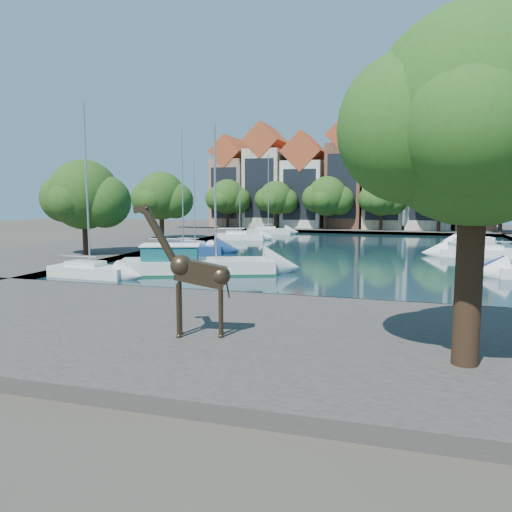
{
  "coord_description": "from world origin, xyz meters",
  "views": [
    {
      "loc": [
        5.66,
        -25.0,
        5.65
      ],
      "look_at": [
        -1.31,
        -2.0,
        2.71
      ],
      "focal_mm": 35.0,
      "sensor_mm": 36.0,
      "label": 1
    }
  ],
  "objects": [
    {
      "name": "ground",
      "position": [
        0.0,
        0.0,
        0.0
      ],
      "size": [
        160.0,
        160.0,
        0.0
      ],
      "primitive_type": "plane",
      "color": "#38332B",
      "rests_on": "ground"
    },
    {
      "name": "water_basin",
      "position": [
        0.0,
        24.0,
        0.04
      ],
      "size": [
        38.0,
        50.0,
        0.08
      ],
      "primitive_type": "cube",
      "color": "black",
      "rests_on": "ground"
    },
    {
      "name": "near_quay",
      "position": [
        0.0,
        -7.0,
        0.25
      ],
      "size": [
        50.0,
        14.0,
        0.5
      ],
      "primitive_type": "cube",
      "color": "#46403D",
      "rests_on": "ground"
    },
    {
      "name": "far_quay",
      "position": [
        0.0,
        56.0,
        0.25
      ],
      "size": [
        60.0,
        16.0,
        0.5
      ],
      "primitive_type": "cube",
      "color": "#46403D",
      "rests_on": "ground"
    },
    {
      "name": "left_quay",
      "position": [
        -25.0,
        24.0,
        0.25
      ],
      "size": [
        14.0,
        52.0,
        0.5
      ],
      "primitive_type": "cube",
      "color": "#46403D",
      "rests_on": "ground"
    },
    {
      "name": "plane_tree",
      "position": [
        7.62,
        -9.01,
        7.67
      ],
      "size": [
        8.32,
        6.4,
        10.62
      ],
      "color": "#332114",
      "rests_on": "near_quay"
    },
    {
      "name": "townhouse_west_end",
      "position": [
        -23.0,
        55.99,
        7.36
      ],
      "size": [
        5.44,
        9.18,
        14.93
      ],
      "color": "#976B52",
      "rests_on": "far_quay"
    },
    {
      "name": "townhouse_west_mid",
      "position": [
        -17.0,
        55.99,
        8.23
      ],
      "size": [
        5.94,
        9.18,
        16.79
      ],
      "color": "beige",
      "rests_on": "far_quay"
    },
    {
      "name": "townhouse_west_inner",
      "position": [
        -10.5,
        55.99,
        7.35
      ],
      "size": [
        6.43,
        9.18,
        15.15
      ],
      "color": "silver",
      "rests_on": "far_quay"
    },
    {
      "name": "townhouse_center",
      "position": [
        -4.0,
        55.99,
        8.36
      ],
      "size": [
        5.44,
        9.18,
        16.93
      ],
      "color": "brown",
      "rests_on": "far_quay"
    },
    {
      "name": "townhouse_east_inner",
      "position": [
        2.0,
        55.99,
        7.73
      ],
      "size": [
        5.94,
        9.18,
        15.79
      ],
      "color": "#C2AE8A",
      "rests_on": "far_quay"
    },
    {
      "name": "townhouse_east_mid",
      "position": [
        8.5,
        55.99,
        8.1
      ],
      "size": [
        6.43,
        9.18,
        16.65
      ],
      "color": "beige",
      "rests_on": "far_quay"
    },
    {
      "name": "townhouse_east_end",
      "position": [
        15.0,
        55.99,
        7.11
      ],
      "size": [
        5.44,
        9.18,
        14.43
      ],
      "color": "brown",
      "rests_on": "far_quay"
    },
    {
      "name": "far_tree_far_west",
      "position": [
        -21.9,
        50.49,
        5.18
      ],
      "size": [
        7.28,
        5.6,
        7.68
      ],
      "color": "#332114",
      "rests_on": "far_quay"
    },
    {
      "name": "far_tree_west",
      "position": [
        -13.91,
        50.49,
        5.08
      ],
      "size": [
        6.76,
        5.2,
        7.36
      ],
      "color": "#332114",
      "rests_on": "far_quay"
    },
    {
      "name": "far_tree_mid_west",
      "position": [
        -5.89,
        50.49,
        5.29
      ],
      "size": [
        7.8,
        6.0,
        8.0
      ],
      "color": "#332114",
      "rests_on": "far_quay"
    },
    {
      "name": "far_tree_mid_east",
      "position": [
        2.1,
        50.49,
        5.13
      ],
      "size": [
        7.02,
        5.4,
        7.52
      ],
      "color": "#332114",
      "rests_on": "far_quay"
    },
    {
      "name": "far_tree_east",
      "position": [
        10.11,
        50.49,
        5.24
      ],
      "size": [
        7.54,
        5.8,
        7.84
      ],
      "color": "#332114",
      "rests_on": "far_quay"
    },
    {
      "name": "far_tree_far_east",
      "position": [
        18.09,
        50.49,
        5.08
      ],
      "size": [
        6.76,
        5.2,
        7.36
      ],
      "color": "#332114",
      "rests_on": "far_quay"
    },
    {
      "name": "side_tree_left_near",
      "position": [
        -20.89,
        11.99,
        5.49
      ],
      "size": [
        7.8,
        6.0,
        8.2
      ],
      "color": "#332114",
      "rests_on": "left_quay"
    },
    {
      "name": "side_tree_left_far",
      "position": [
        -21.9,
        27.99,
        5.38
      ],
      "size": [
        7.28,
        5.6,
        7.88
      ],
      "color": "#332114",
      "rests_on": "left_quay"
    },
    {
      "name": "giraffe_statue",
      "position": [
        -1.69,
        -8.55,
        2.86
      ],
      "size": [
        3.31,
        1.31,
        4.81
      ],
      "color": "#312518",
      "rests_on": "near_quay"
    },
    {
      "name": "motorsailer",
      "position": [
        -8.91,
        7.47,
        0.88
      ],
      "size": [
        11.34,
        6.82,
        10.52
      ],
      "color": "silver",
      "rests_on": "water_basin"
    },
    {
      "name": "sailboat_left_a",
      "position": [
        -15.0,
        4.0,
        0.69
      ],
      "size": [
        5.71,
        2.16,
        11.72
      ],
      "color": "silver",
      "rests_on": "water_basin"
    },
    {
      "name": "sailboat_left_b",
      "position": [
        -15.0,
        18.94,
        0.64
      ],
      "size": [
        8.04,
        4.57,
        11.64
      ],
      "color": "navy",
      "rests_on": "water_basin"
    },
    {
      "name": "sailboat_left_c",
      "position": [
        -15.0,
        21.69,
        0.58
      ],
      "size": [
        5.56,
        3.49,
        9.0
      ],
      "color": "silver",
      "rests_on": "water_basin"
    },
    {
      "name": "sailboat_left_d",
      "position": [
        -14.4,
        34.27,
        0.67
      ],
      "size": [
        6.3,
        3.38,
        9.49
      ],
      "color": "white",
      "rests_on": "water_basin"
    },
    {
      "name": "sailboat_left_e",
      "position": [
        -13.39,
        44.0,
        0.69
      ],
      "size": [
        6.46,
        4.24,
        11.38
      ],
      "color": "silver",
      "rests_on": "water_basin"
    },
    {
      "name": "sailboat_right_c",
      "position": [
        12.0,
        23.99,
        0.66
      ],
      "size": [
        7.09,
        3.03,
        10.74
      ],
      "color": "white",
      "rests_on": "water_basin"
    },
    {
      "name": "sailboat_right_d",
      "position": [
        13.01,
        38.17,
        0.62
      ],
      "size": [
        5.06,
        3.02,
        8.52
      ],
      "color": "white",
      "rests_on": "water_basin"
    }
  ]
}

